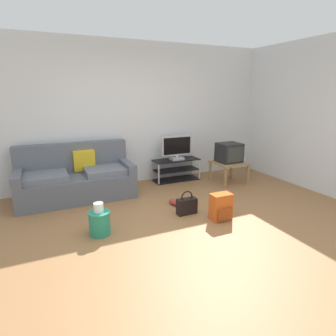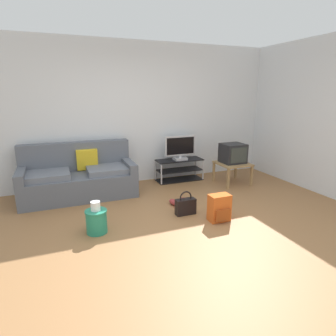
{
  "view_description": "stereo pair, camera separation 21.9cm",
  "coord_description": "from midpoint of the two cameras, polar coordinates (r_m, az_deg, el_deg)",
  "views": [
    {
      "loc": [
        -1.49,
        -2.91,
        1.77
      ],
      "look_at": [
        0.28,
        0.99,
        0.61
      ],
      "focal_mm": 30.22,
      "sensor_mm": 36.0,
      "label": 1
    },
    {
      "loc": [
        -1.29,
        -3.0,
        1.77
      ],
      "look_at": [
        0.28,
        0.99,
        0.61
      ],
      "focal_mm": 30.22,
      "sensor_mm": 36.0,
      "label": 2
    }
  ],
  "objects": [
    {
      "name": "ground_plane",
      "position": [
        3.72,
        0.67,
        -13.5
      ],
      "size": [
        9.0,
        9.8,
        0.02
      ],
      "primitive_type": "cube",
      "color": "olive"
    },
    {
      "name": "wall_back",
      "position": [
        5.59,
        -10.2,
        10.55
      ],
      "size": [
        9.0,
        0.1,
        2.7
      ],
      "primitive_type": "cube",
      "color": "silver",
      "rests_on": "ground_plane"
    },
    {
      "name": "wall_right",
      "position": [
        5.86,
        25.31,
        9.56
      ],
      "size": [
        0.1,
        3.6,
        2.7
      ],
      "primitive_type": "cube",
      "color": "silver",
      "rests_on": "ground_plane"
    },
    {
      "name": "couch",
      "position": [
        5.12,
        -19.2,
        -2.07
      ],
      "size": [
        1.89,
        0.85,
        0.91
      ],
      "color": "#565B66",
      "rests_on": "ground_plane"
    },
    {
      "name": "tv_stand",
      "position": [
        5.83,
        0.56,
        -0.35
      ],
      "size": [
        0.95,
        0.37,
        0.44
      ],
      "color": "black",
      "rests_on": "ground_plane"
    },
    {
      "name": "flat_tv",
      "position": [
        5.7,
        0.66,
        4.05
      ],
      "size": [
        0.65,
        0.22,
        0.49
      ],
      "color": "#B2B2B7",
      "rests_on": "tv_stand"
    },
    {
      "name": "side_table",
      "position": [
        5.75,
        11.13,
        0.66
      ],
      "size": [
        0.59,
        0.59,
        0.42
      ],
      "color": "#9E7A4C",
      "rests_on": "ground_plane"
    },
    {
      "name": "crt_tv",
      "position": [
        5.71,
        11.16,
        3.06
      ],
      "size": [
        0.44,
        0.4,
        0.38
      ],
      "color": "#232326",
      "rests_on": "side_table"
    },
    {
      "name": "backpack",
      "position": [
        4.1,
        9.11,
        -7.78
      ],
      "size": [
        0.3,
        0.25,
        0.38
      ],
      "rotation": [
        0.0,
        0.0,
        -0.31
      ],
      "color": "#CC561E",
      "rests_on": "ground_plane"
    },
    {
      "name": "handbag",
      "position": [
        4.25,
        2.32,
        -7.61
      ],
      "size": [
        0.3,
        0.12,
        0.36
      ],
      "rotation": [
        0.0,
        0.0,
        -0.2
      ],
      "color": "black",
      "rests_on": "ground_plane"
    },
    {
      "name": "cleaning_bucket",
      "position": [
        3.78,
        -15.31,
        -10.33
      ],
      "size": [
        0.28,
        0.28,
        0.43
      ],
      "color": "#238466",
      "rests_on": "ground_plane"
    },
    {
      "name": "sneakers_pair",
      "position": [
        4.63,
        1.1,
        -6.76
      ],
      "size": [
        0.37,
        0.27,
        0.09
      ],
      "color": "#993333",
      "rests_on": "ground_plane"
    }
  ]
}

